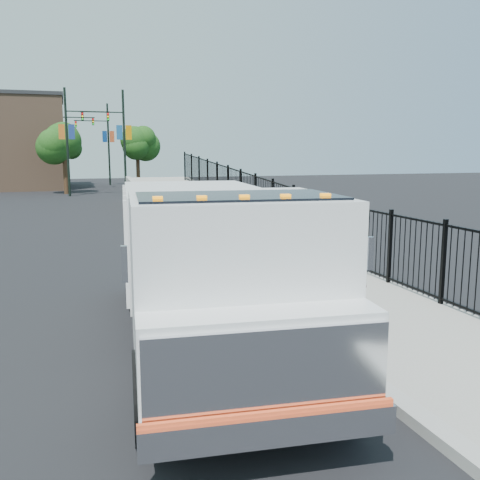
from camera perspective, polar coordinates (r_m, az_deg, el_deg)
name	(u,v)px	position (r m, az deg, el deg)	size (l,w,h in m)	color
ground	(290,325)	(10.71, 5.34, -9.04)	(120.00, 120.00, 0.00)	black
sidewalk	(438,346)	(10.02, 20.40, -10.57)	(3.55, 12.00, 0.12)	#9E998E
curb	(339,358)	(9.00, 10.51, -12.30)	(0.30, 12.00, 0.16)	#ADAAA3
ramp	(200,221)	(26.28, -4.25, 2.04)	(3.95, 24.00, 1.70)	#9E998E
iron_fence	(255,210)	(22.77, 1.63, 3.19)	(0.10, 28.00, 1.80)	black
truck	(208,256)	(9.14, -3.43, -1.70)	(3.51, 8.67, 2.89)	black
worker	(352,283)	(9.89, 11.87, -4.54)	(0.67, 0.44, 1.82)	#551721
debris	(294,292)	(12.46, 5.83, -5.54)	(0.45, 0.45, 0.11)	silver
light_pole_0	(71,138)	(42.51, -17.56, 10.36)	(3.77, 0.22, 8.00)	black
light_pole_1	(120,138)	(42.93, -12.66, 10.56)	(3.77, 0.22, 8.00)	black
light_pole_2	(62,140)	(50.14, -18.49, 10.12)	(3.77, 0.22, 8.00)	black
light_pole_3	(105,141)	(55.53, -14.17, 10.21)	(3.78, 0.22, 8.00)	black
tree_0	(64,144)	(44.84, -18.27, 9.75)	(3.02, 3.02, 5.51)	#382314
tree_1	(137,145)	(50.93, -10.90, 9.94)	(2.58, 2.58, 5.29)	#382314
tree_2	(66,145)	(56.23, -18.03, 9.59)	(2.55, 2.55, 5.27)	#382314
building	(6,144)	(53.54, -23.65, 9.35)	(10.00, 10.00, 8.00)	#8C664C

